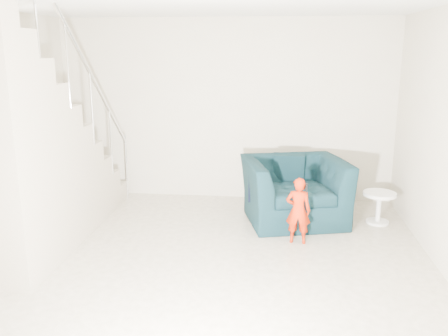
{
  "coord_description": "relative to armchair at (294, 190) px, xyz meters",
  "views": [
    {
      "loc": [
        0.76,
        -4.32,
        2.25
      ],
      "look_at": [
        0.15,
        1.2,
        0.85
      ],
      "focal_mm": 38.0,
      "sensor_mm": 36.0,
      "label": 1
    }
  ],
  "objects": [
    {
      "name": "floor",
      "position": [
        -1.03,
        -1.8,
        -0.42
      ],
      "size": [
        5.5,
        5.5,
        0.0
      ],
      "primitive_type": "plane",
      "color": "gray",
      "rests_on": "ground"
    },
    {
      "name": "back_wall",
      "position": [
        -1.03,
        0.95,
        0.93
      ],
      "size": [
        5.0,
        0.0,
        5.0
      ],
      "primitive_type": "plane",
      "rotation": [
        1.57,
        0.0,
        0.0
      ],
      "color": "#BBAD98",
      "rests_on": "floor"
    },
    {
      "name": "front_wall",
      "position": [
        -1.03,
        -4.55,
        0.93
      ],
      "size": [
        5.0,
        0.0,
        5.0
      ],
      "primitive_type": "plane",
      "rotation": [
        -1.57,
        0.0,
        0.0
      ],
      "color": "#BBAD98",
      "rests_on": "floor"
    },
    {
      "name": "armchair",
      "position": [
        0.0,
        0.0,
        0.0
      ],
      "size": [
        1.53,
        1.41,
        0.84
      ],
      "primitive_type": "imported",
      "rotation": [
        0.0,
        0.0,
        0.26
      ],
      "color": "black",
      "rests_on": "floor"
    },
    {
      "name": "toddler",
      "position": [
        0.02,
        -0.77,
        -0.02
      ],
      "size": [
        0.31,
        0.22,
        0.8
      ],
      "primitive_type": "imported",
      "rotation": [
        0.0,
        0.0,
        3.06
      ],
      "color": "#A62805",
      "rests_on": "floor"
    },
    {
      "name": "side_table",
      "position": [
        1.11,
        0.01,
        -0.13
      ],
      "size": [
        0.42,
        0.42,
        0.42
      ],
      "color": "white",
      "rests_on": "floor"
    },
    {
      "name": "staircase",
      "position": [
        -3.03,
        -1.24,
        0.53
      ],
      "size": [
        1.02,
        3.03,
        3.62
      ],
      "color": "#ADA089",
      "rests_on": "floor"
    },
    {
      "name": "cushion",
      "position": [
        -0.08,
        0.29,
        0.24
      ],
      "size": [
        0.42,
        0.2,
        0.42
      ],
      "primitive_type": "cube",
      "rotation": [
        0.21,
        0.0,
        0.0
      ],
      "color": "black",
      "rests_on": "armchair"
    },
    {
      "name": "throw",
      "position": [
        -0.58,
        0.04,
        0.11
      ],
      "size": [
        0.04,
        0.43,
        0.48
      ],
      "primitive_type": "cube",
      "color": "black",
      "rests_on": "armchair"
    },
    {
      "name": "phone",
      "position": [
        0.1,
        -0.82,
        0.28
      ],
      "size": [
        0.02,
        0.05,
        0.1
      ],
      "primitive_type": "cube",
      "rotation": [
        0.0,
        0.0,
        -0.04
      ],
      "color": "black",
      "rests_on": "toddler"
    }
  ]
}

